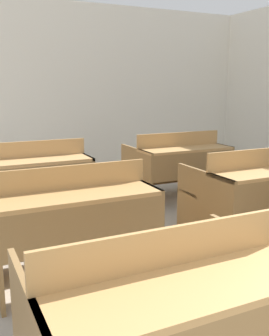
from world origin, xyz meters
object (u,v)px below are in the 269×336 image
bench_second_right (256,190)px  bench_third_right (178,164)px  bench_third_left (32,178)px  bench_second_left (72,217)px  bench_front_left (167,314)px

bench_second_right → bench_third_right: (0.02, 1.39, 0.00)m
bench_third_left → bench_third_right: bearing=0.2°
bench_second_left → bench_third_right: (1.77, 1.40, 0.00)m
bench_front_left → bench_second_left: size_ratio=1.00×
bench_front_left → bench_third_right: 3.29m
bench_front_left → bench_second_left: bearing=89.8°
bench_second_left → bench_third_right: bearing=38.3°
bench_third_left → bench_third_right: same height
bench_second_left → bench_third_right: same height
bench_second_left → bench_third_right: size_ratio=1.00×
bench_second_left → bench_second_right: 1.74m
bench_second_right → bench_third_right: bearing=89.0°
bench_front_left → bench_second_right: bearing=38.2°
bench_second_left → bench_third_left: 1.39m
bench_front_left → bench_third_right: size_ratio=1.00×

